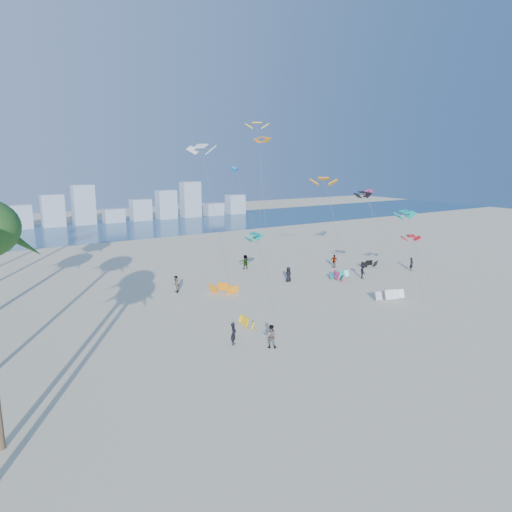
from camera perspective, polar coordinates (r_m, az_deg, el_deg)
ground at (r=33.40m, az=10.69°, el=-12.96°), size 220.00×220.00×0.00m
ocean at (r=97.24m, az=-19.57°, el=2.91°), size 220.00×220.00×0.00m
kitesurfer_near at (r=36.00m, az=-2.75°, el=-9.43°), size 0.72×0.73×1.70m
kitesurfer_mid at (r=35.40m, az=1.82°, el=-9.72°), size 1.10×1.06×1.79m
kitesurfers_far at (r=56.18m, az=3.65°, el=-1.60°), size 29.68×12.64×1.86m
grounded_kites at (r=51.25m, az=7.98°, el=-3.49°), size 27.00×14.00×1.03m
flying_kites at (r=55.88m, az=5.01°, el=10.20°), size 26.07×38.62×18.47m
distant_skyline at (r=106.35m, az=-21.54°, el=5.15°), size 85.00×3.00×8.40m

